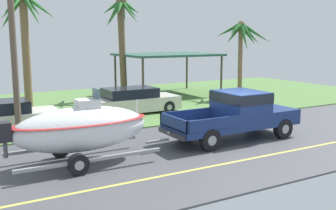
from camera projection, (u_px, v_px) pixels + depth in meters
ground at (140, 109)px, 22.49m from camera, size 36.00×22.00×0.11m
pickup_truck_towing at (240, 113)px, 15.85m from camera, size 5.68×2.01×1.91m
boat_on_trailer at (81, 128)px, 12.67m from camera, size 5.65×2.25×2.40m
parked_sedan_near at (133, 101)px, 21.10m from camera, size 4.74×1.94×1.38m
parked_sedan_far at (0, 118)px, 16.70m from camera, size 4.67×1.83×1.38m
carport_awning at (168, 56)px, 27.27m from camera, size 6.41×4.85×2.88m
palm_tree_near_left at (121, 23)px, 25.52m from camera, size 2.63×3.34×6.61m
palm_tree_near_right at (242, 37)px, 25.72m from camera, size 3.09×3.04×5.04m
palm_tree_mid at (23, 21)px, 19.60m from camera, size 2.79×3.14×6.39m
utility_pole at (13, 43)px, 15.18m from camera, size 0.24×1.80×7.30m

